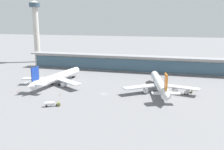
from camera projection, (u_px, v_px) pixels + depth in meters
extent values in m
plane|color=slate|center=(104.00, 94.00, 165.49)|extent=(1200.00, 1200.00, 0.00)
cylinder|color=white|center=(58.00, 77.00, 188.76)|extent=(12.85, 56.63, 5.94)
cone|color=white|center=(78.00, 70.00, 216.35)|extent=(6.44, 6.02, 5.82)
cone|color=white|center=(31.00, 86.00, 161.31)|extent=(6.11, 7.14, 5.35)
cube|color=black|center=(76.00, 69.00, 213.05)|extent=(4.72, 2.99, 0.72)
cube|color=#B7BABF|center=(39.00, 78.00, 189.05)|extent=(26.35, 14.50, 0.72)
cube|color=#B7BABF|center=(68.00, 81.00, 179.57)|extent=(25.03, 19.47, 0.72)
cylinder|color=silver|center=(42.00, 82.00, 187.82)|extent=(3.78, 4.67, 3.28)
cylinder|color=silver|center=(64.00, 84.00, 180.61)|extent=(3.78, 4.67, 3.28)
cube|color=#193899|center=(35.00, 74.00, 164.45)|extent=(1.60, 7.20, 9.22)
cube|color=#B7BABF|center=(35.00, 84.00, 164.97)|extent=(16.82, 6.49, 0.51)
cylinder|color=black|center=(52.00, 84.00, 188.26)|extent=(1.40, 1.57, 1.43)
cylinder|color=black|center=(59.00, 85.00, 185.83)|extent=(1.40, 1.57, 1.43)
cylinder|color=black|center=(73.00, 77.00, 210.18)|extent=(1.40, 1.57, 1.43)
cylinder|color=white|center=(159.00, 83.00, 169.80)|extent=(18.09, 56.27, 5.94)
cone|color=white|center=(154.00, 74.00, 199.59)|extent=(6.85, 6.49, 5.82)
cone|color=white|center=(167.00, 96.00, 140.17)|extent=(6.64, 7.54, 5.35)
cube|color=black|center=(155.00, 74.00, 196.05)|extent=(4.88, 3.37, 0.72)
cube|color=#B7BABF|center=(141.00, 87.00, 165.55)|extent=(24.10, 21.10, 0.72)
cube|color=#B7BABF|center=(180.00, 87.00, 164.42)|extent=(26.43, 12.31, 0.72)
cylinder|color=silver|center=(146.00, 90.00, 165.27)|extent=(4.14, 4.91, 3.28)
cylinder|color=silver|center=(175.00, 90.00, 164.41)|extent=(4.14, 4.91, 3.28)
cube|color=orange|center=(166.00, 82.00, 143.69)|extent=(2.26, 7.15, 9.22)
cube|color=#B7BABF|center=(166.00, 93.00, 144.13)|extent=(16.98, 7.97, 0.51)
cylinder|color=black|center=(155.00, 92.00, 168.01)|extent=(1.51, 1.67, 1.43)
cylinder|color=black|center=(165.00, 92.00, 167.72)|extent=(1.51, 1.67, 1.43)
cylinder|color=black|center=(155.00, 82.00, 192.84)|extent=(1.51, 1.67, 1.43)
cube|color=olive|center=(191.00, 91.00, 167.59)|extent=(3.04, 2.87, 1.50)
cylinder|color=silver|center=(188.00, 91.00, 163.95)|extent=(4.39, 5.95, 2.10)
cylinder|color=black|center=(188.00, 92.00, 167.78)|extent=(0.65, 0.93, 0.90)
cylinder|color=black|center=(192.00, 93.00, 166.34)|extent=(0.65, 0.93, 0.90)
cylinder|color=black|center=(185.00, 94.00, 163.64)|extent=(0.65, 0.93, 0.90)
cylinder|color=black|center=(188.00, 95.00, 162.20)|extent=(0.65, 0.93, 0.90)
cube|color=silver|center=(165.00, 98.00, 152.55)|extent=(3.15, 2.42, 0.90)
cube|color=black|center=(164.00, 97.00, 152.34)|extent=(0.91, 0.91, 0.70)
cylinder|color=black|center=(166.00, 99.00, 153.44)|extent=(0.94, 0.59, 0.90)
cylinder|color=black|center=(167.00, 99.00, 152.06)|extent=(0.94, 0.59, 0.90)
cylinder|color=black|center=(163.00, 99.00, 153.23)|extent=(0.94, 0.59, 0.90)
cylinder|color=black|center=(164.00, 100.00, 151.85)|extent=(0.94, 0.59, 0.90)
cube|color=olive|center=(58.00, 104.00, 141.80)|extent=(2.91, 3.07, 1.50)
cylinder|color=silver|center=(50.00, 103.00, 140.53)|extent=(5.92, 4.55, 2.10)
cylinder|color=black|center=(57.00, 105.00, 142.79)|extent=(0.92, 0.68, 0.90)
cylinder|color=black|center=(57.00, 106.00, 140.70)|extent=(0.92, 0.68, 0.90)
cylinder|color=black|center=(47.00, 105.00, 141.46)|extent=(0.92, 0.68, 0.90)
cylinder|color=black|center=(46.00, 107.00, 139.37)|extent=(0.92, 0.68, 0.90)
cube|color=beige|center=(128.00, 64.00, 239.23)|extent=(196.88, 8.00, 14.00)
cube|color=#3D5B70|center=(127.00, 65.00, 235.33)|extent=(192.95, 0.50, 11.20)
cube|color=gray|center=(127.00, 56.00, 235.70)|extent=(200.82, 12.80, 1.20)
cylinder|color=beige|center=(36.00, 35.00, 286.10)|extent=(6.40, 6.40, 62.17)
cylinder|color=#384C5B|center=(34.00, 5.00, 278.84)|extent=(12.00, 12.00, 5.00)
cone|color=beige|center=(34.00, 2.00, 278.04)|extent=(10.20, 10.20, 2.40)
cone|color=orange|center=(60.00, 93.00, 165.53)|extent=(0.44, 0.44, 0.70)
cube|color=black|center=(60.00, 94.00, 165.60)|extent=(0.62, 0.62, 0.04)
cone|color=orange|center=(11.00, 92.00, 168.95)|extent=(0.44, 0.44, 0.70)
cube|color=black|center=(11.00, 92.00, 169.02)|extent=(0.62, 0.62, 0.04)
cone|color=orange|center=(19.00, 90.00, 172.81)|extent=(0.44, 0.44, 0.70)
cube|color=black|center=(19.00, 91.00, 172.88)|extent=(0.62, 0.62, 0.04)
cone|color=orange|center=(60.00, 95.00, 161.73)|extent=(0.44, 0.44, 0.70)
cube|color=black|center=(60.00, 95.00, 161.80)|extent=(0.62, 0.62, 0.04)
cone|color=orange|center=(17.00, 92.00, 169.08)|extent=(0.44, 0.44, 0.70)
cube|color=black|center=(17.00, 92.00, 169.15)|extent=(0.62, 0.62, 0.04)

